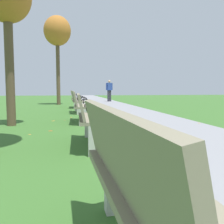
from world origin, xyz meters
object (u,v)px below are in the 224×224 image
(park_bench_3, at_px, (89,117))
(park_bench_5, at_px, (77,101))
(park_bench_6, at_px, (75,98))
(tree_3, at_px, (7,1))
(park_bench_4, at_px, (80,106))
(pedestrian_walking, at_px, (109,89))
(tree_4, at_px, (57,32))
(park_bench_2, at_px, (141,190))

(park_bench_3, bearing_deg, park_bench_5, 90.00)
(park_bench_6, distance_m, tree_3, 7.03)
(park_bench_4, bearing_deg, park_bench_3, -90.00)
(park_bench_3, distance_m, pedestrian_walking, 14.98)
(park_bench_4, relative_size, park_bench_6, 1.00)
(park_bench_5, bearing_deg, tree_3, -118.90)
(tree_4, bearing_deg, pedestrian_walking, 39.52)
(park_bench_5, height_order, tree_3, tree_3)
(park_bench_6, bearing_deg, park_bench_3, -90.00)
(park_bench_6, xyz_separation_m, tree_3, (-1.85, -6.22, 2.73))
(park_bench_6, bearing_deg, park_bench_2, -90.00)
(park_bench_5, relative_size, pedestrian_walking, 0.99)
(park_bench_2, relative_size, park_bench_4, 1.00)
(park_bench_5, distance_m, pedestrian_walking, 9.10)
(park_bench_3, xyz_separation_m, park_bench_6, (0.00, 8.92, 0.00))
(park_bench_5, xyz_separation_m, pedestrian_walking, (2.74, 8.67, 0.44))
(park_bench_3, height_order, tree_3, tree_3)
(park_bench_2, relative_size, park_bench_6, 1.00)
(tree_4, bearing_deg, park_bench_2, -86.39)
(park_bench_6, height_order, tree_3, tree_3)
(park_bench_2, bearing_deg, park_bench_5, 90.00)
(tree_4, xyz_separation_m, pedestrian_walking, (3.68, 3.03, -3.45))
(park_bench_5, bearing_deg, tree_4, 99.45)
(park_bench_3, bearing_deg, park_bench_4, 90.00)
(tree_3, xyz_separation_m, tree_4, (0.91, 8.98, 1.17))
(park_bench_3, relative_size, park_bench_5, 1.00)
(park_bench_2, xyz_separation_m, tree_3, (-1.85, 5.90, 2.73))
(park_bench_6, bearing_deg, pedestrian_walking, 64.70)
(park_bench_2, distance_m, park_bench_3, 3.20)
(park_bench_4, distance_m, park_bench_5, 2.95)
(pedestrian_walking, bearing_deg, park_bench_3, -100.55)
(tree_3, height_order, pedestrian_walking, tree_3)
(pedestrian_walking, bearing_deg, park_bench_2, -98.70)
(park_bench_4, height_order, tree_4, tree_4)
(tree_3, bearing_deg, park_bench_2, -72.60)
(tree_3, bearing_deg, park_bench_5, 61.10)
(park_bench_2, relative_size, park_bench_3, 1.00)
(tree_3, distance_m, tree_4, 9.10)
(park_bench_2, height_order, park_bench_4, same)
(park_bench_6, xyz_separation_m, tree_4, (-0.94, 2.76, 3.90))
(park_bench_4, relative_size, tree_3, 0.40)
(park_bench_6, bearing_deg, tree_4, 108.73)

